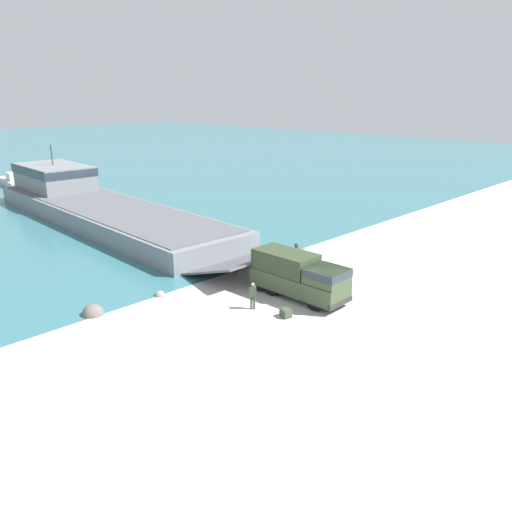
{
  "coord_description": "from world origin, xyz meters",
  "views": [
    {
      "loc": [
        -26.57,
        -20.48,
        13.08
      ],
      "look_at": [
        -1.82,
        4.07,
        1.67
      ],
      "focal_mm": 35.0,
      "sensor_mm": 36.0,
      "label": 1
    }
  ],
  "objects_px": {
    "landing_craft": "(92,202)",
    "soldier_on_ramp": "(253,294)",
    "military_truck": "(299,275)",
    "moored_boat_b": "(14,181)",
    "mooring_bollard": "(297,248)",
    "cargo_crate": "(286,313)"
  },
  "relations": [
    {
      "from": "moored_boat_b",
      "to": "military_truck",
      "type": "bearing_deg",
      "value": -85.11
    },
    {
      "from": "soldier_on_ramp",
      "to": "mooring_bollard",
      "type": "height_order",
      "value": "soldier_on_ramp"
    },
    {
      "from": "soldier_on_ramp",
      "to": "moored_boat_b",
      "type": "distance_m",
      "value": 56.72
    },
    {
      "from": "moored_boat_b",
      "to": "mooring_bollard",
      "type": "height_order",
      "value": "moored_boat_b"
    },
    {
      "from": "landing_craft",
      "to": "cargo_crate",
      "type": "xyz_separation_m",
      "value": [
        -4.4,
        -32.44,
        -1.42
      ]
    },
    {
      "from": "military_truck",
      "to": "moored_boat_b",
      "type": "xyz_separation_m",
      "value": [
        2.85,
        57.13,
        -0.88
      ]
    },
    {
      "from": "landing_craft",
      "to": "military_truck",
      "type": "xyz_separation_m",
      "value": [
        -1.43,
        -30.94,
        -0.13
      ]
    },
    {
      "from": "landing_craft",
      "to": "soldier_on_ramp",
      "type": "bearing_deg",
      "value": -97.53
    },
    {
      "from": "military_truck",
      "to": "moored_boat_b",
      "type": "distance_m",
      "value": 57.21
    },
    {
      "from": "landing_craft",
      "to": "soldier_on_ramp",
      "type": "relative_size",
      "value": 24.26
    },
    {
      "from": "moored_boat_b",
      "to": "landing_craft",
      "type": "bearing_deg",
      "value": -85.35
    },
    {
      "from": "mooring_bollard",
      "to": "cargo_crate",
      "type": "relative_size",
      "value": 1.5
    },
    {
      "from": "moored_boat_b",
      "to": "soldier_on_ramp",
      "type": "bearing_deg",
      "value": -88.75
    },
    {
      "from": "soldier_on_ramp",
      "to": "cargo_crate",
      "type": "height_order",
      "value": "soldier_on_ramp"
    },
    {
      "from": "landing_craft",
      "to": "soldier_on_ramp",
      "type": "xyz_separation_m",
      "value": [
        -5.0,
        -30.16,
        -0.65
      ]
    },
    {
      "from": "military_truck",
      "to": "moored_boat_b",
      "type": "height_order",
      "value": "military_truck"
    },
    {
      "from": "mooring_bollard",
      "to": "cargo_crate",
      "type": "height_order",
      "value": "mooring_bollard"
    },
    {
      "from": "military_truck",
      "to": "cargo_crate",
      "type": "relative_size",
      "value": 10.88
    },
    {
      "from": "soldier_on_ramp",
      "to": "mooring_bollard",
      "type": "bearing_deg",
      "value": -19.84
    },
    {
      "from": "soldier_on_ramp",
      "to": "moored_boat_b",
      "type": "relative_size",
      "value": 0.19
    },
    {
      "from": "mooring_bollard",
      "to": "moored_boat_b",
      "type": "bearing_deg",
      "value": 94.85
    },
    {
      "from": "soldier_on_ramp",
      "to": "cargo_crate",
      "type": "bearing_deg",
      "value": -122.25
    }
  ]
}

